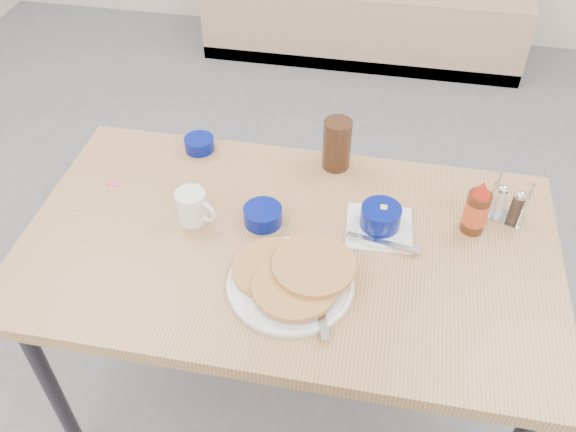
% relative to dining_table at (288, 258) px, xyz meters
% --- Properties ---
extents(dining_table, '(1.40, 0.80, 0.76)m').
position_rel_dining_table_xyz_m(dining_table, '(0.00, 0.00, 0.00)').
color(dining_table, tan).
rests_on(dining_table, ground).
extents(pancake_plate, '(0.31, 0.31, 0.05)m').
position_rel_dining_table_xyz_m(pancake_plate, '(0.04, -0.14, 0.08)').
color(pancake_plate, white).
rests_on(pancake_plate, dining_table).
extents(coffee_mug, '(0.12, 0.08, 0.09)m').
position_rel_dining_table_xyz_m(coffee_mug, '(-0.27, 0.03, 0.11)').
color(coffee_mug, white).
rests_on(coffee_mug, dining_table).
extents(grits_setting, '(0.20, 0.19, 0.07)m').
position_rel_dining_table_xyz_m(grits_setting, '(0.23, 0.09, 0.09)').
color(grits_setting, white).
rests_on(grits_setting, dining_table).
extents(creamer_bowl, '(0.09, 0.09, 0.04)m').
position_rel_dining_table_xyz_m(creamer_bowl, '(-0.34, 0.34, 0.08)').
color(creamer_bowl, navy).
rests_on(creamer_bowl, dining_table).
extents(butter_bowl, '(0.10, 0.10, 0.05)m').
position_rel_dining_table_xyz_m(butter_bowl, '(-0.08, 0.06, 0.09)').
color(butter_bowl, navy).
rests_on(butter_bowl, dining_table).
extents(amber_tumbler, '(0.10, 0.10, 0.16)m').
position_rel_dining_table_xyz_m(amber_tumbler, '(0.08, 0.34, 0.14)').
color(amber_tumbler, '#341E10').
rests_on(amber_tumbler, dining_table).
extents(condiment_caddy, '(0.12, 0.09, 0.12)m').
position_rel_dining_table_xyz_m(condiment_caddy, '(0.56, 0.20, 0.10)').
color(condiment_caddy, silver).
rests_on(condiment_caddy, dining_table).
extents(syrup_bottle, '(0.06, 0.06, 0.16)m').
position_rel_dining_table_xyz_m(syrup_bottle, '(0.47, 0.14, 0.13)').
color(syrup_bottle, '#47230F').
rests_on(syrup_bottle, dining_table).
extents(sugar_wrapper, '(0.04, 0.03, 0.00)m').
position_rel_dining_table_xyz_m(sugar_wrapper, '(-0.54, 0.14, 0.06)').
color(sugar_wrapper, '#DC495A').
rests_on(sugar_wrapper, dining_table).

